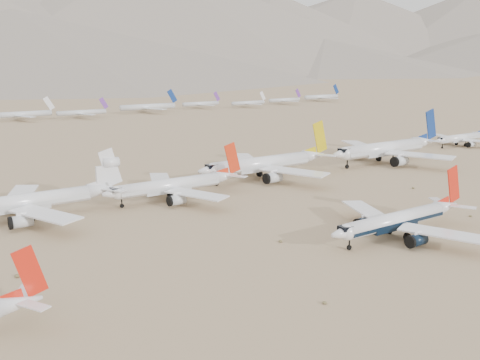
# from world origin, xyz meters

# --- Properties ---
(ground) EXTENTS (7000.00, 7000.00, 0.00)m
(ground) POSITION_xyz_m (0.00, 0.00, 0.00)
(ground) COLOR #7E6449
(ground) RESTS_ON ground
(main_airliner) EXTENTS (42.65, 41.66, 15.05)m
(main_airliner) POSITION_xyz_m (-4.17, 1.81, 4.14)
(main_airliner) COLOR white
(main_airliner) RESTS_ON ground
(row2_navy_widebody) EXTENTS (57.99, 56.71, 20.63)m
(row2_navy_widebody) POSITION_xyz_m (67.11, 66.80, 5.76)
(row2_navy_widebody) COLOR white
(row2_navy_widebody) RESTS_ON ground
(row2_gold_tail) EXTENTS (53.35, 52.18, 19.00)m
(row2_gold_tail) POSITION_xyz_m (8.37, 70.85, 5.31)
(row2_gold_tail) COLOR white
(row2_gold_tail) RESTS_ON ground
(row2_orange_tail) EXTENTS (43.79, 42.84, 15.62)m
(row2_orange_tail) POSITION_xyz_m (-32.08, 62.83, 4.38)
(row2_orange_tail) COLOR white
(row2_orange_tail) RESTS_ON ground
(row2_white_trijet) EXTENTS (47.89, 46.80, 16.97)m
(row2_white_trijet) POSITION_xyz_m (-72.69, 66.21, 4.91)
(row2_white_trijet) COLOR white
(row2_white_trijet) RESTS_ON ground
(row2_blue_far) EXTENTS (38.86, 38.00, 13.81)m
(row2_blue_far) POSITION_xyz_m (131.62, 75.54, 3.85)
(row2_blue_far) COLOR white
(row2_blue_far) RESTS_ON ground
(distant_storage_row) EXTENTS (575.62, 66.75, 15.72)m
(distant_storage_row) POSITION_xyz_m (6.04, 312.67, 4.42)
(distant_storage_row) COLOR silver
(distant_storage_row) RESTS_ON ground
(foothills) EXTENTS (4637.50, 1395.00, 155.00)m
(foothills) POSITION_xyz_m (526.68, 1100.00, 67.15)
(foothills) COLOR slate
(foothills) RESTS_ON ground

